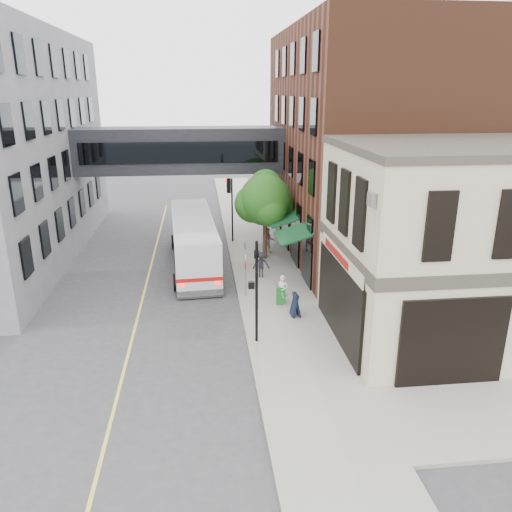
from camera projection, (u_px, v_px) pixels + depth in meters
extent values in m
plane|color=#38383A|center=(252.00, 369.00, 19.59)|extent=(120.00, 120.00, 0.00)
cube|color=gray|center=(260.00, 254.00, 32.98)|extent=(4.00, 60.00, 0.15)
cube|color=beige|center=(458.00, 247.00, 21.15)|extent=(10.00, 8.00, 8.15)
cube|color=#38332B|center=(458.00, 245.00, 21.13)|extent=(10.12, 8.12, 0.50)
cube|color=#38332B|center=(471.00, 146.00, 19.82)|extent=(10.12, 8.12, 0.30)
cube|color=black|center=(339.00, 301.00, 21.32)|extent=(0.14, 6.40, 3.40)
cube|color=black|center=(338.00, 301.00, 21.31)|extent=(0.04, 5.90, 3.00)
cube|color=maroon|center=(336.00, 253.00, 21.26)|extent=(0.03, 3.60, 0.32)
cube|color=#512A19|center=(380.00, 145.00, 32.59)|extent=(12.00, 18.00, 14.00)
cube|color=#0C3613|center=(278.00, 212.00, 31.94)|extent=(1.80, 13.00, 0.40)
cube|color=black|center=(181.00, 150.00, 34.18)|extent=(14.00, 3.00, 3.00)
cube|color=black|center=(180.00, 153.00, 32.72)|extent=(13.00, 0.08, 1.40)
cube|color=black|center=(181.00, 148.00, 35.64)|extent=(13.00, 0.08, 1.40)
cylinder|color=black|center=(257.00, 292.00, 20.76)|extent=(0.12, 0.12, 4.50)
cube|color=black|center=(251.00, 285.00, 20.63)|extent=(0.25, 0.22, 0.30)
imported|color=black|center=(257.00, 250.00, 20.18)|extent=(0.20, 0.16, 1.00)
cylinder|color=black|center=(232.00, 210.00, 34.90)|extent=(0.12, 0.12, 4.50)
cube|color=black|center=(229.00, 206.00, 34.77)|extent=(0.25, 0.22, 0.30)
cube|color=black|center=(229.00, 186.00, 34.32)|extent=(0.28, 0.28, 1.00)
sphere|color=#FF0C05|center=(226.00, 181.00, 34.19)|extent=(0.18, 0.18, 0.18)
cylinder|color=gray|center=(246.00, 269.00, 25.71)|extent=(0.08, 0.08, 3.00)
cube|color=white|center=(245.00, 256.00, 25.49)|extent=(0.03, 0.75, 0.22)
cube|color=#0C591E|center=(245.00, 246.00, 25.31)|extent=(0.03, 0.70, 0.18)
cube|color=#B20C0C|center=(245.00, 265.00, 25.65)|extent=(0.03, 0.30, 0.40)
cylinder|color=#382619|center=(265.00, 237.00, 31.59)|extent=(0.28, 0.28, 2.80)
sphere|color=#245115|center=(265.00, 200.00, 30.83)|extent=(3.20, 3.20, 3.20)
sphere|color=#245115|center=(277.00, 204.00, 31.52)|extent=(2.20, 2.20, 2.20)
sphere|color=#245115|center=(253.00, 204.00, 31.13)|extent=(2.40, 2.40, 2.40)
sphere|color=#245115|center=(266.00, 185.00, 31.15)|extent=(2.00, 2.00, 2.00)
cube|color=#D8CC4C|center=(147.00, 282.00, 28.48)|extent=(0.12, 40.00, 0.01)
cube|color=silver|center=(194.00, 241.00, 30.73)|extent=(3.06, 11.21, 2.80)
cube|color=black|center=(193.00, 233.00, 30.57)|extent=(3.11, 11.02, 1.01)
cube|color=#B20C0C|center=(194.00, 248.00, 30.88)|extent=(3.12, 11.24, 0.21)
cylinder|color=black|center=(176.00, 282.00, 27.10)|extent=(0.35, 0.98, 0.96)
cylinder|color=black|center=(220.00, 280.00, 27.49)|extent=(0.35, 0.98, 0.96)
cylinder|color=black|center=(174.00, 242.00, 34.31)|extent=(0.35, 0.98, 0.96)
cylinder|color=black|center=(209.00, 240.00, 34.70)|extent=(0.35, 0.98, 0.96)
imported|color=white|center=(283.00, 290.00, 24.88)|extent=(0.64, 0.52, 1.53)
imported|color=#C07C95|center=(268.00, 241.00, 32.79)|extent=(0.86, 0.69, 1.69)
imported|color=#22212A|center=(261.00, 264.00, 28.57)|extent=(1.01, 0.62, 1.52)
cube|color=#166120|center=(281.00, 295.00, 25.07)|extent=(0.53, 0.49, 0.93)
cube|color=black|center=(295.00, 305.00, 23.69)|extent=(0.45, 0.66, 1.12)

